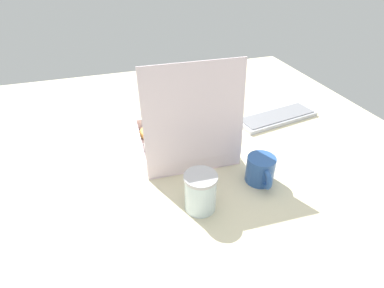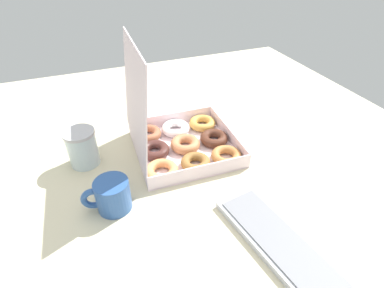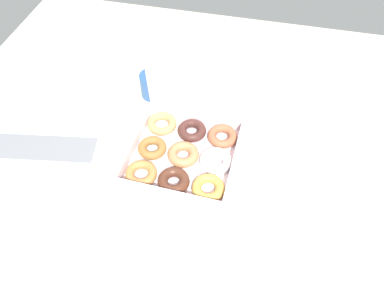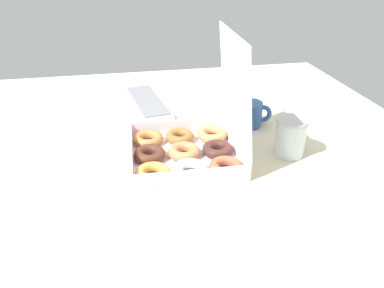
{
  "view_description": "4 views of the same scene",
  "coord_description": "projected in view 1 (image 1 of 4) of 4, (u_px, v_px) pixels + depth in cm",
  "views": [
    {
      "loc": [
        31.3,
        97.14,
        68.2
      ],
      "look_at": [
        1.51,
        4.11,
        2.36
      ],
      "focal_mm": 28.0,
      "sensor_mm": 36.0,
      "label": 1
    },
    {
      "loc": [
        -77.03,
        29.86,
        64.49
      ],
      "look_at": [
        1.84,
        -0.79,
        3.04
      ],
      "focal_mm": 28.0,
      "sensor_mm": 36.0,
      "label": 2
    },
    {
      "loc": [
        24.0,
        -73.19,
        100.44
      ],
      "look_at": [
        6.37,
        3.97,
        4.48
      ],
      "focal_mm": 35.0,
      "sensor_mm": 36.0,
      "label": 3
    },
    {
      "loc": [
        107.62,
        -16.34,
        61.26
      ],
      "look_at": [
        1.4,
        4.08,
        3.04
      ],
      "focal_mm": 35.0,
      "sensor_mm": 36.0,
      "label": 4
    }
  ],
  "objects": [
    {
      "name": "ground_plane",
      "position": [
        192.0,
        145.0,
        1.23
      ],
      "size": [
        180.0,
        180.0,
        2.0
      ],
      "primitive_type": "cube",
      "color": "beige"
    },
    {
      "name": "donut_box",
      "position": [
        184.0,
        140.0,
        1.17
      ],
      "size": [
        35.82,
        37.59,
        39.35
      ],
      "color": "white",
      "rests_on": "ground_plane"
    },
    {
      "name": "keyboard",
      "position": [
        277.0,
        117.0,
        1.39
      ],
      "size": [
        40.36,
        18.68,
        2.2
      ],
      "color": "#B7BAC3",
      "rests_on": "ground_plane"
    },
    {
      "name": "coffee_mug",
      "position": [
        261.0,
        170.0,
        1.01
      ],
      "size": [
        9.57,
        13.45,
        9.4
      ],
      "color": "#2E569B",
      "rests_on": "ground_plane"
    },
    {
      "name": "glass_jar",
      "position": [
        200.0,
        192.0,
        0.89
      ],
      "size": [
        10.03,
        10.03,
        12.55
      ],
      "color": "silver",
      "rests_on": "ground_plane"
    }
  ]
}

